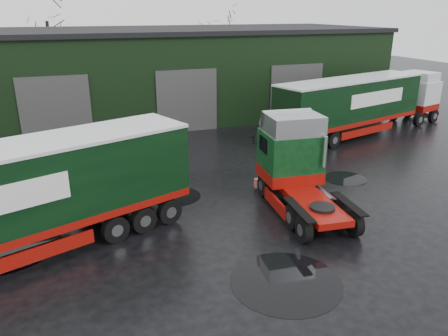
{
  "coord_description": "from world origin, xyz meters",
  "views": [
    {
      "loc": [
        -5.6,
        -13.12,
        7.56
      ],
      "look_at": [
        0.07,
        2.0,
        1.7
      ],
      "focal_mm": 35.0,
      "sensor_mm": 36.0,
      "label": 1
    }
  ],
  "objects_px": {
    "warehouse": "(165,71)",
    "trailer_left": "(9,206)",
    "wash_bucket": "(318,179)",
    "tree_back_b": "(219,50)",
    "lorry_right": "(350,108)",
    "tree_back_a": "(50,43)",
    "hero_tractor": "(307,170)"
  },
  "relations": [
    {
      "from": "hero_tractor",
      "to": "lorry_right",
      "type": "bearing_deg",
      "value": 52.92
    },
    {
      "from": "warehouse",
      "to": "trailer_left",
      "type": "height_order",
      "value": "warehouse"
    },
    {
      "from": "hero_tractor",
      "to": "tree_back_a",
      "type": "bearing_deg",
      "value": 112.77
    },
    {
      "from": "warehouse",
      "to": "lorry_right",
      "type": "distance_m",
      "value": 14.25
    },
    {
      "from": "trailer_left",
      "to": "wash_bucket",
      "type": "xyz_separation_m",
      "value": [
        12.61,
        2.33,
        -1.72
      ]
    },
    {
      "from": "wash_bucket",
      "to": "lorry_right",
      "type": "bearing_deg",
      "value": 45.73
    },
    {
      "from": "tree_back_b",
      "to": "tree_back_a",
      "type": "bearing_deg",
      "value": 180.0
    },
    {
      "from": "trailer_left",
      "to": "tree_back_a",
      "type": "distance_m",
      "value": 29.52
    },
    {
      "from": "warehouse",
      "to": "trailer_left",
      "type": "bearing_deg",
      "value": -116.16
    },
    {
      "from": "lorry_right",
      "to": "trailer_left",
      "type": "bearing_deg",
      "value": -80.44
    },
    {
      "from": "trailer_left",
      "to": "lorry_right",
      "type": "distance_m",
      "value": 20.27
    },
    {
      "from": "tree_back_a",
      "to": "warehouse",
      "type": "bearing_deg",
      "value": -51.34
    },
    {
      "from": "lorry_right",
      "to": "tree_back_a",
      "type": "height_order",
      "value": "tree_back_a"
    },
    {
      "from": "trailer_left",
      "to": "lorry_right",
      "type": "relative_size",
      "value": 0.86
    },
    {
      "from": "warehouse",
      "to": "tree_back_b",
      "type": "distance_m",
      "value": 12.82
    },
    {
      "from": "hero_tractor",
      "to": "tree_back_a",
      "type": "height_order",
      "value": "tree_back_a"
    },
    {
      "from": "hero_tractor",
      "to": "trailer_left",
      "type": "height_order",
      "value": "trailer_left"
    },
    {
      "from": "tree_back_a",
      "to": "tree_back_b",
      "type": "relative_size",
      "value": 1.27
    },
    {
      "from": "warehouse",
      "to": "lorry_right",
      "type": "xyz_separation_m",
      "value": [
        8.97,
        -11.0,
        -1.31
      ]
    },
    {
      "from": "tree_back_b",
      "to": "trailer_left",
      "type": "bearing_deg",
      "value": -120.81
    },
    {
      "from": "lorry_right",
      "to": "tree_back_b",
      "type": "height_order",
      "value": "tree_back_b"
    },
    {
      "from": "trailer_left",
      "to": "wash_bucket",
      "type": "relative_size",
      "value": 35.83
    },
    {
      "from": "warehouse",
      "to": "wash_bucket",
      "type": "height_order",
      "value": "warehouse"
    },
    {
      "from": "warehouse",
      "to": "tree_back_a",
      "type": "distance_m",
      "value": 12.9
    },
    {
      "from": "tree_back_b",
      "to": "warehouse",
      "type": "bearing_deg",
      "value": -128.66
    },
    {
      "from": "lorry_right",
      "to": "tree_back_a",
      "type": "xyz_separation_m",
      "value": [
        -16.97,
        21.0,
        2.9
      ]
    },
    {
      "from": "warehouse",
      "to": "wash_bucket",
      "type": "bearing_deg",
      "value": -79.64
    },
    {
      "from": "warehouse",
      "to": "lorry_right",
      "type": "height_order",
      "value": "warehouse"
    },
    {
      "from": "wash_bucket",
      "to": "tree_back_a",
      "type": "xyz_separation_m",
      "value": [
        -11.11,
        27.01,
        4.59
      ]
    },
    {
      "from": "warehouse",
      "to": "tree_back_b",
      "type": "height_order",
      "value": "tree_back_b"
    },
    {
      "from": "warehouse",
      "to": "wash_bucket",
      "type": "distance_m",
      "value": 17.55
    },
    {
      "from": "hero_tractor",
      "to": "tree_back_a",
      "type": "distance_m",
      "value": 31.07
    }
  ]
}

